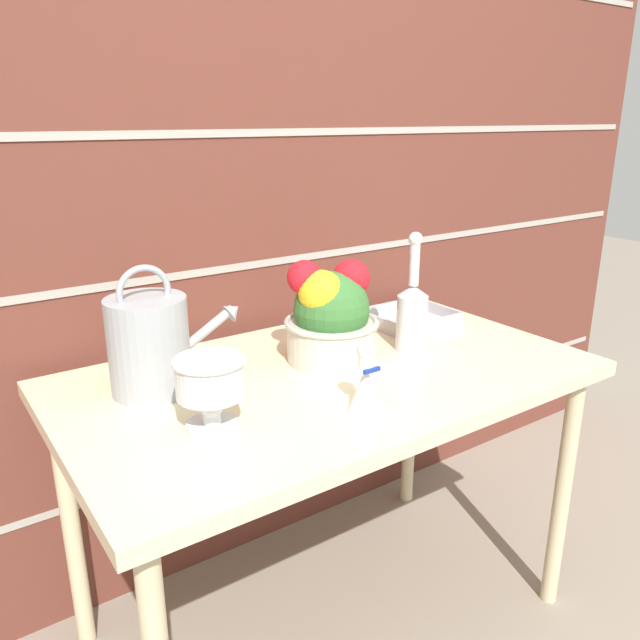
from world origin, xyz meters
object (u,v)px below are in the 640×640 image
watering_can (150,344)px  figurine_vase (366,383)px  wire_tray (409,320)px  crystal_pedestal_bowl (210,383)px  glass_decanter (413,312)px  flower_planter (331,316)px

watering_can → figurine_vase: (0.32, -0.35, -0.05)m
watering_can → wire_tray: watering_can is taller
crystal_pedestal_bowl → wire_tray: 0.81m
figurine_vase → wire_tray: (0.46, 0.37, -0.05)m
glass_decanter → flower_planter: bearing=164.8°
flower_planter → wire_tray: flower_planter is taller
watering_can → flower_planter: bearing=-10.0°
watering_can → figurine_vase: bearing=-46.7°
crystal_pedestal_bowl → watering_can: bearing=97.1°
watering_can → crystal_pedestal_bowl: watering_can is taller
figurine_vase → flower_planter: bearing=68.8°
flower_planter → figurine_vase: size_ratio=1.69×
flower_planter → glass_decanter: bearing=-15.2°
flower_planter → figurine_vase: 0.29m
watering_can → figurine_vase: 0.48m
watering_can → figurine_vase: size_ratio=2.10×
flower_planter → wire_tray: bearing=15.7°
crystal_pedestal_bowl → figurine_vase: figurine_vase is taller
crystal_pedestal_bowl → wire_tray: (0.76, 0.26, -0.09)m
watering_can → crystal_pedestal_bowl: 0.24m
crystal_pedestal_bowl → figurine_vase: size_ratio=0.97×
wire_tray → glass_decanter: bearing=-131.5°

